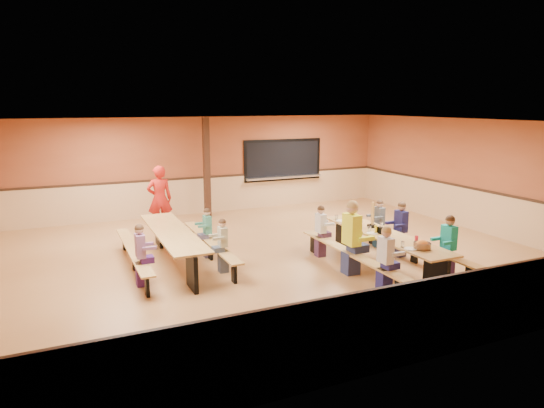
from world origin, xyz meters
name	(u,v)px	position (x,y,z in m)	size (l,w,h in m)	color
ground	(273,256)	(0.00, 0.00, 0.00)	(12.00, 12.00, 0.00)	#9D693B
room_envelope	(273,227)	(0.00, 0.00, 0.69)	(12.04, 10.04, 3.02)	#964D2B
kitchen_pass_through	(283,162)	(2.60, 4.96, 1.49)	(2.78, 0.28, 1.38)	black
structural_post	(207,168)	(-0.20, 4.40, 1.50)	(0.18, 0.18, 3.00)	black
cafeteria_table_main	(384,244)	(1.81, -1.66, 0.53)	(1.91, 3.70, 0.74)	tan
cafeteria_table_second	(173,241)	(-2.18, 0.34, 0.53)	(1.91, 3.70, 0.74)	tan
seated_child_white_left	(385,260)	(0.98, -2.79, 0.61)	(0.38, 0.31, 1.23)	silver
seated_adult_yellow	(351,238)	(0.98, -1.68, 0.74)	(0.50, 0.41, 1.48)	#EEFF28
seated_child_grey_left	(321,232)	(0.98, -0.44, 0.58)	(0.34, 0.28, 1.15)	silver
seated_child_teal_right	(448,247)	(2.63, -2.62, 0.62)	(0.38, 0.31, 1.24)	#17AFA8
seated_child_navy_right	(401,230)	(2.63, -1.16, 0.62)	(0.38, 0.31, 1.24)	#1B1B53
seated_child_char_right	(379,224)	(2.63, -0.36, 0.57)	(0.33, 0.27, 1.14)	#474C50
seated_child_purple_sec	(141,256)	(-3.00, -0.64, 0.59)	(0.35, 0.29, 1.18)	#865682
seated_child_green_sec	(208,233)	(-1.35, 0.54, 0.55)	(0.32, 0.26, 1.11)	#3B7F69
seated_child_tan_sec	(223,246)	(-1.35, -0.54, 0.55)	(0.32, 0.26, 1.10)	#A3A180
standing_woman	(160,199)	(-1.87, 3.18, 0.90)	(0.66, 0.43, 1.80)	red
punch_pitcher	(357,219)	(1.75, -0.73, 0.85)	(0.16, 0.16, 0.22)	red
chip_bowl	(422,245)	(1.78, -2.83, 0.81)	(0.32, 0.32, 0.15)	orange
napkin_dispenser	(380,230)	(1.75, -1.60, 0.80)	(0.10, 0.14, 0.13)	black
condiment_mustard	(376,229)	(1.66, -1.55, 0.82)	(0.06, 0.06, 0.17)	yellow
condiment_ketchup	(389,235)	(1.65, -2.01, 0.82)	(0.06, 0.06, 0.17)	#B2140F
table_paddle	(372,221)	(1.89, -1.11, 0.88)	(0.16, 0.16, 0.56)	black
place_settings	(385,231)	(1.81, -1.66, 0.80)	(0.65, 3.30, 0.11)	beige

